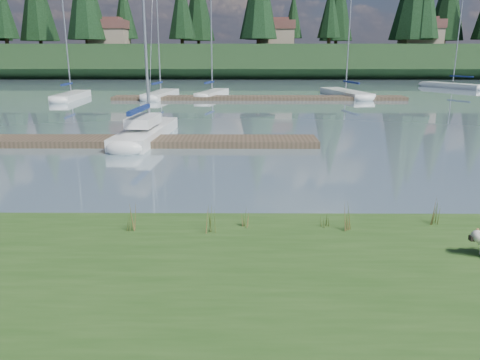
{
  "coord_description": "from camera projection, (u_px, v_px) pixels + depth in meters",
  "views": [
    {
      "loc": [
        0.62,
        -12.23,
        4.14
      ],
      "look_at": [
        0.53,
        -0.5,
        0.91
      ],
      "focal_mm": 35.0,
      "sensor_mm": 36.0,
      "label": 1
    }
  ],
  "objects": [
    {
      "name": "sailboat_bg_5",
      "position": [
        447.0,
        85.0,
        55.37
      ],
      "size": [
        5.64,
        8.32,
        12.19
      ],
      "rotation": [
        0.0,
        0.0,
        2.08
      ],
      "color": "white",
      "rests_on": "ground"
    },
    {
      "name": "weed_1",
      "position": [
        244.0,
        218.0,
        10.44
      ],
      "size": [
        0.17,
        0.14,
        0.46
      ],
      "color": "#475B23",
      "rests_on": "bank"
    },
    {
      "name": "mud_lip",
      "position": [
        218.0,
        225.0,
        11.33
      ],
      "size": [
        60.0,
        0.5,
        0.14
      ],
      "primitive_type": "cube",
      "color": "#33281C",
      "rests_on": "ground"
    },
    {
      "name": "conifer_3",
      "position": [
        181.0,
        5.0,
        79.27
      ],
      "size": [
        4.84,
        4.84,
        12.25
      ],
      "color": "#382619",
      "rests_on": "ridge"
    },
    {
      "name": "ground",
      "position": [
        237.0,
        100.0,
        41.82
      ],
      "size": [
        200.0,
        200.0,
        0.0
      ],
      "primitive_type": "plane",
      "color": "#77929E",
      "rests_on": "ground"
    },
    {
      "name": "weed_3",
      "position": [
        131.0,
        219.0,
        10.2
      ],
      "size": [
        0.17,
        0.14,
        0.63
      ],
      "color": "#475B23",
      "rests_on": "bank"
    },
    {
      "name": "house_0",
      "position": [
        109.0,
        32.0,
        78.6
      ],
      "size": [
        6.3,
        5.3,
        4.65
      ],
      "color": "gray",
      "rests_on": "ridge"
    },
    {
      "name": "bank",
      "position": [
        202.0,
        323.0,
        7.06
      ],
      "size": [
        60.0,
        9.0,
        0.35
      ],
      "primitive_type": "cube",
      "color": "#2E511D",
      "rests_on": "ground"
    },
    {
      "name": "sailboat_bg_0",
      "position": [
        74.0,
        95.0,
        42.64
      ],
      "size": [
        1.88,
        8.01,
        11.53
      ],
      "rotation": [
        0.0,
        0.0,
        1.61
      ],
      "color": "white",
      "rests_on": "ground"
    },
    {
      "name": "sailboat_bg_1",
      "position": [
        163.0,
        93.0,
        44.14
      ],
      "size": [
        2.57,
        8.18,
        11.99
      ],
      "rotation": [
        0.0,
        0.0,
        1.45
      ],
      "color": "white",
      "rests_on": "ground"
    },
    {
      "name": "weed_0",
      "position": [
        211.0,
        220.0,
        10.1
      ],
      "size": [
        0.17,
        0.14,
        0.65
      ],
      "color": "#475B23",
      "rests_on": "bank"
    },
    {
      "name": "weed_2",
      "position": [
        349.0,
        218.0,
        10.23
      ],
      "size": [
        0.17,
        0.14,
        0.66
      ],
      "color": "#475B23",
      "rests_on": "bank"
    },
    {
      "name": "dock_near",
      "position": [
        143.0,
        141.0,
        21.56
      ],
      "size": [
        16.0,
        2.0,
        0.3
      ],
      "primitive_type": "cube",
      "color": "#4C3D2C",
      "rests_on": "ground"
    },
    {
      "name": "sailboat_main",
      "position": [
        149.0,
        128.0,
        23.48
      ],
      "size": [
        2.11,
        8.27,
        11.85
      ],
      "rotation": [
        0.0,
        0.0,
        1.51
      ],
      "color": "white",
      "rests_on": "ground"
    },
    {
      "name": "sailboat_bg_2",
      "position": [
        214.0,
        93.0,
        44.87
      ],
      "size": [
        3.12,
        7.53,
        11.17
      ],
      "rotation": [
        0.0,
        0.0,
        1.34
      ],
      "color": "white",
      "rests_on": "ground"
    },
    {
      "name": "conifer_1",
      "position": [
        3.0,
        8.0,
        78.64
      ],
      "size": [
        4.4,
        4.4,
        11.3
      ],
      "color": "#382619",
      "rests_on": "ridge"
    },
    {
      "name": "ridge",
      "position": [
        240.0,
        61.0,
        82.61
      ],
      "size": [
        200.0,
        20.0,
        5.0
      ],
      "primitive_type": "cube",
      "color": "#193017",
      "rests_on": "ground"
    },
    {
      "name": "dock_far",
      "position": [
        259.0,
        98.0,
        41.77
      ],
      "size": [
        26.0,
        2.2,
        0.3
      ],
      "primitive_type": "cube",
      "color": "#4C3D2C",
      "rests_on": "ground"
    },
    {
      "name": "conifer_5",
      "position": [
        330.0,
        10.0,
        77.41
      ],
      "size": [
        3.96,
        3.96,
        10.35
      ],
      "color": "#382619",
      "rests_on": "ridge"
    },
    {
      "name": "weed_5",
      "position": [
        436.0,
        213.0,
        10.57
      ],
      "size": [
        0.17,
        0.14,
        0.62
      ],
      "color": "#475B23",
      "rests_on": "bank"
    },
    {
      "name": "house_1",
      "position": [
        275.0,
        32.0,
        79.37
      ],
      "size": [
        6.3,
        5.3,
        4.65
      ],
      "color": "gray",
      "rests_on": "ridge"
    },
    {
      "name": "weed_4",
      "position": [
        325.0,
        220.0,
        10.45
      ],
      "size": [
        0.17,
        0.14,
        0.39
      ],
      "color": "#475B23",
      "rests_on": "bank"
    },
    {
      "name": "sailboat_bg_3",
      "position": [
        342.0,
        92.0,
        45.51
      ],
      "size": [
        3.79,
        9.91,
        14.08
      ],
      "rotation": [
        0.0,
        0.0,
        1.77
      ],
      "color": "white",
      "rests_on": "ground"
    },
    {
      "name": "house_2",
      "position": [
        421.0,
        32.0,
        77.27
      ],
      "size": [
        6.3,
        5.3,
        4.65
      ],
      "color": "gray",
      "rests_on": "ridge"
    }
  ]
}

